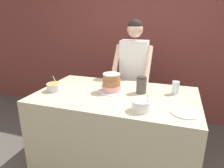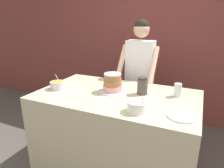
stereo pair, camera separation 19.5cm
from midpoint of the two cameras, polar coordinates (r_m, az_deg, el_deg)
wall_back at (r=3.42m, az=7.39°, el=11.75°), size 10.00×0.05×2.60m
counter at (r=2.24m, az=-1.53°, el=-14.19°), size 1.62×0.96×0.94m
person_baker at (r=2.68m, az=4.10°, el=4.19°), size 0.48×0.46×1.67m
cake at (r=2.07m, az=-2.85°, el=0.07°), size 0.29×0.29×0.19m
frosting_bowl_pink at (r=1.65m, az=5.01°, el=-6.09°), size 0.16×0.16×0.16m
frosting_bowl_orange at (r=2.21m, az=-18.62°, el=-0.79°), size 0.16×0.16×0.18m
drinking_glass at (r=2.07m, az=15.18°, el=-1.09°), size 0.07×0.07×0.13m
ceramic_plate at (r=1.69m, az=17.12°, el=-7.92°), size 0.23×0.23×0.01m
stoneware_jar at (r=2.03m, az=5.71°, el=-0.31°), size 0.10×0.10×0.17m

